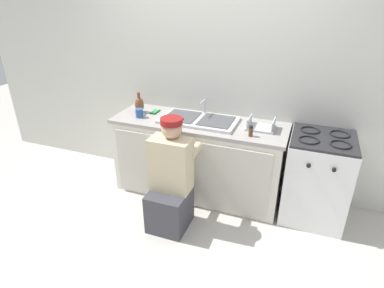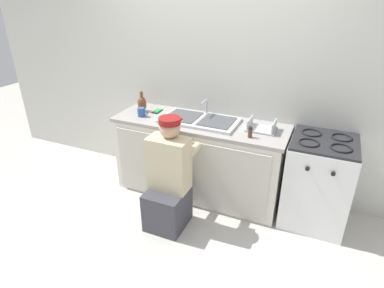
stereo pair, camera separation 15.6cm
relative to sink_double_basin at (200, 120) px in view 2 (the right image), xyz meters
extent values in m
plane|color=beige|center=(0.00, -0.30, -0.89)|extent=(12.00, 12.00, 0.00)
cube|color=silver|center=(0.00, 0.35, 0.36)|extent=(6.00, 0.10, 2.50)
cube|color=silver|center=(0.00, 0.00, -0.47)|extent=(1.81, 0.60, 0.83)
cube|color=beige|center=(-0.43, -0.31, -0.47)|extent=(0.80, 0.02, 0.73)
cube|color=beige|center=(0.43, -0.31, -0.47)|extent=(0.80, 0.02, 0.73)
cube|color=#9E9993|center=(0.00, 0.00, -0.04)|extent=(1.85, 0.62, 0.04)
cube|color=silver|center=(0.00, 0.00, 0.00)|extent=(0.80, 0.44, 0.03)
cube|color=#4C4F51|center=(-0.19, 0.00, 0.01)|extent=(0.33, 0.35, 0.01)
cube|color=#4C4F51|center=(0.19, 0.00, 0.01)|extent=(0.33, 0.35, 0.01)
cylinder|color=#B7BABF|center=(0.00, 0.19, 0.07)|extent=(0.02, 0.02, 0.18)
cylinder|color=#B7BABF|center=(0.00, 0.11, 0.16)|extent=(0.02, 0.16, 0.02)
cube|color=white|center=(1.24, 0.00, -0.46)|extent=(0.59, 0.60, 0.86)
cube|color=#262628|center=(1.24, 0.00, -0.02)|extent=(0.58, 0.59, 0.02)
torus|color=black|center=(1.11, -0.12, 0.00)|extent=(0.19, 0.19, 0.02)
torus|color=black|center=(1.37, -0.12, 0.00)|extent=(0.19, 0.19, 0.02)
torus|color=black|center=(1.11, 0.12, 0.00)|extent=(0.19, 0.19, 0.02)
torus|color=black|center=(1.37, 0.12, 0.00)|extent=(0.19, 0.19, 0.02)
cylinder|color=black|center=(1.14, -0.31, -0.16)|extent=(0.04, 0.02, 0.04)
cylinder|color=black|center=(1.34, -0.31, -0.16)|extent=(0.04, 0.02, 0.04)
cube|color=#3F3F47|center=(-0.05, -0.67, -0.69)|extent=(0.36, 0.40, 0.40)
cube|color=beige|center=(-0.05, -0.61, -0.23)|extent=(0.38, 0.22, 0.52)
sphere|color=tan|center=(-0.05, -0.57, 0.12)|extent=(0.19, 0.19, 0.19)
cylinder|color=maroon|center=(-0.05, -0.57, 0.19)|extent=(0.20, 0.20, 0.06)
cube|color=maroon|center=(-0.05, -0.48, 0.17)|extent=(0.13, 0.09, 0.02)
cylinder|color=beige|center=(-0.22, -0.41, -0.14)|extent=(0.08, 0.30, 0.08)
cylinder|color=beige|center=(0.12, -0.41, -0.14)|extent=(0.08, 0.30, 0.08)
cylinder|color=#513823|center=(0.58, -0.18, 0.02)|extent=(0.04, 0.04, 0.08)
cylinder|color=black|center=(0.58, -0.18, 0.08)|extent=(0.04, 0.04, 0.02)
cube|color=black|center=(-0.56, 0.08, -0.01)|extent=(0.07, 0.14, 0.01)
cube|color=green|center=(-0.56, 0.08, -0.01)|extent=(0.06, 0.12, 0.00)
cylinder|color=#335699|center=(-0.64, -0.12, 0.03)|extent=(0.08, 0.08, 0.09)
torus|color=#335699|center=(-0.58, -0.12, 0.03)|extent=(0.06, 0.01, 0.06)
cube|color=#B2B7BC|center=(0.64, 0.03, -0.01)|extent=(0.28, 0.22, 0.02)
cube|color=#B2B7BC|center=(0.52, 0.03, 0.04)|extent=(0.01, 0.21, 0.10)
cube|color=#B2B7BC|center=(0.76, 0.03, 0.04)|extent=(0.01, 0.21, 0.10)
ellipsoid|color=brown|center=(-0.72, 0.03, 0.07)|extent=(0.10, 0.10, 0.17)
cylinder|color=brown|center=(-0.72, 0.03, 0.18)|extent=(0.04, 0.04, 0.06)
camera|label=1|loc=(1.04, -2.96, 1.24)|focal=30.00mm
camera|label=2|loc=(1.19, -2.90, 1.24)|focal=30.00mm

